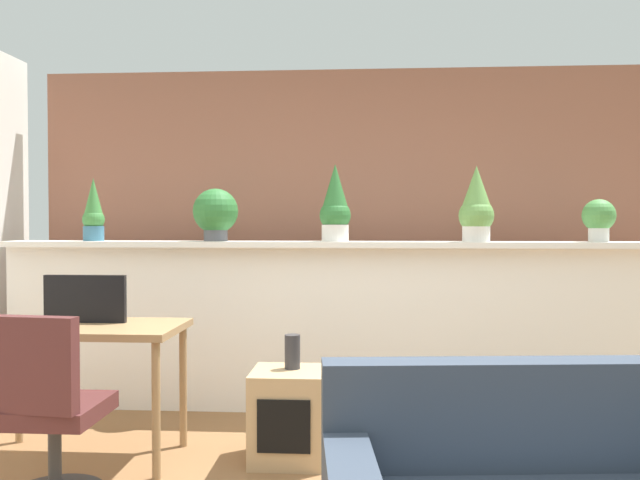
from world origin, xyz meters
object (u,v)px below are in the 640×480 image
Objects in this scene: potted_plant_3 at (476,206)px; side_cube_shelf at (288,416)px; potted_plant_0 at (93,212)px; desk at (81,340)px; tv_monitor at (85,299)px; potted_plant_2 at (335,206)px; potted_plant_1 at (216,213)px; office_chair at (47,427)px; potted_plant_4 at (599,218)px; vase_on_shelf at (292,352)px.

potted_plant_3 reaches higher than side_cube_shelf.
potted_plant_3 is at bearing -0.38° from potted_plant_0.
tv_monitor reaches higher than desk.
tv_monitor is at bearing -145.95° from potted_plant_2.
potted_plant_2 is at bearing 0.78° from potted_plant_1.
potted_plant_4 is at bearing 29.05° from office_chair.
potted_plant_2 reaches higher than vase_on_shelf.
office_chair reaches higher than side_cube_shelf.
potted_plant_1 is 1.35m from vase_on_shelf.
potted_plant_1 reaches higher than desk.
potted_plant_4 reaches higher than tv_monitor.
potted_plant_0 is 1.55× the size of potted_plant_4.
side_cube_shelf is 0.35m from vase_on_shelf.
tv_monitor is at bearing -163.53° from potted_plant_4.
potted_plant_4 is 0.32× the size of office_chair.
vase_on_shelf is (1.17, 0.02, -0.29)m from tv_monitor.
potted_plant_4 is (3.48, 0.01, -0.04)m from potted_plant_0.
potted_plant_0 is at bearing 106.13° from office_chair.
potted_plant_2 is 1.77m from potted_plant_4.
desk is 1.21× the size of office_chair.
potted_plant_4 is at bearing 0.10° from potted_plant_2.
potted_plant_2 reaches higher than potted_plant_3.
office_chair is 1.25m from side_cube_shelf.
tv_monitor is at bearing -178.81° from vase_on_shelf.
potted_plant_4 is 1.51× the size of vase_on_shelf.
potted_plant_2 reaches higher than desk.
potted_plant_4 is at bearing 0.17° from potted_plant_0.
side_cube_shelf is 2.63× the size of vase_on_shelf.
potted_plant_1 is 1.17m from tv_monitor.
tv_monitor reaches higher than side_cube_shelf.
potted_plant_2 is 2.80× the size of vase_on_shelf.
potted_plant_1 is 0.83m from potted_plant_2.
potted_plant_4 is 3.56m from office_chair.
side_cube_shelf is (1.49, -0.94, -1.14)m from potted_plant_0.
potted_plant_2 is 0.96m from potted_plant_3.
office_chair is at bearing -73.87° from potted_plant_0.
potted_plant_3 is 2.55m from tv_monitor.
office_chair is (-0.40, -1.65, -0.99)m from potted_plant_1.
potted_plant_0 is at bearing 179.62° from potted_plant_3.
potted_plant_4 is at bearing 16.47° from tv_monitor.
vase_on_shelf is at bearing 67.57° from side_cube_shelf.
potted_plant_1 reaches higher than tv_monitor.
tv_monitor is (-2.33, -0.90, -0.54)m from potted_plant_3.
potted_plant_4 is 0.57× the size of side_cube_shelf.
vase_on_shelf is (-1.97, -0.91, -0.75)m from potted_plant_4.
potted_plant_1 is at bearing 59.55° from tv_monitor.
potted_plant_0 is 0.95× the size of tv_monitor.
potted_plant_1 reaches higher than potted_plant_4.
side_cube_shelf is at bearing -56.67° from potted_plant_1.
potted_plant_3 reaches higher than tv_monitor.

